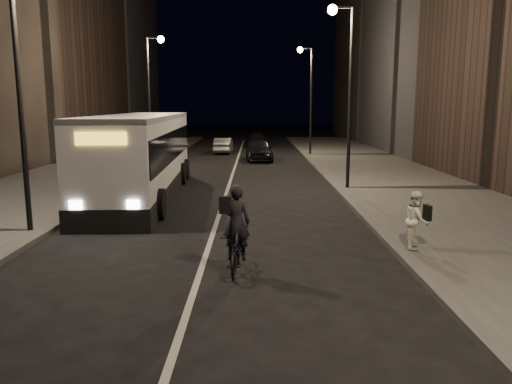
{
  "coord_description": "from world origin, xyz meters",
  "views": [
    {
      "loc": [
        1.32,
        -10.88,
        3.94
      ],
      "look_at": [
        1.34,
        3.07,
        1.5
      ],
      "focal_mm": 35.0,
      "sensor_mm": 36.0,
      "label": 1
    }
  ],
  "objects_px": {
    "streetlight_right_mid": "(345,73)",
    "streetlight_left_far": "(152,83)",
    "streetlight_left_near": "(26,55)",
    "city_bus": "(142,152)",
    "pedestrian_woman": "(417,220)",
    "streetlight_right_far": "(308,86)",
    "cyclist_on_bicycle": "(237,243)",
    "car_mid": "(223,145)",
    "car_far": "(257,140)",
    "car_near": "(259,150)"
  },
  "relations": [
    {
      "from": "city_bus",
      "to": "pedestrian_woman",
      "type": "relative_size",
      "value": 8.49
    },
    {
      "from": "streetlight_right_mid",
      "to": "streetlight_left_far",
      "type": "xyz_separation_m",
      "value": [
        -10.66,
        10.0,
        0.0
      ]
    },
    {
      "from": "pedestrian_woman",
      "to": "streetlight_left_far",
      "type": "bearing_deg",
      "value": 46.05
    },
    {
      "from": "city_bus",
      "to": "pedestrian_woman",
      "type": "height_order",
      "value": "city_bus"
    },
    {
      "from": "streetlight_right_mid",
      "to": "cyclist_on_bicycle",
      "type": "bearing_deg",
      "value": -111.25
    },
    {
      "from": "cyclist_on_bicycle",
      "to": "streetlight_left_far",
      "type": "bearing_deg",
      "value": 109.06
    },
    {
      "from": "streetlight_right_far",
      "to": "streetlight_left_far",
      "type": "distance_m",
      "value": 12.24
    },
    {
      "from": "pedestrian_woman",
      "to": "car_far",
      "type": "bearing_deg",
      "value": 24.21
    },
    {
      "from": "streetlight_right_mid",
      "to": "car_mid",
      "type": "distance_m",
      "value": 20.07
    },
    {
      "from": "streetlight_right_mid",
      "to": "city_bus",
      "type": "relative_size",
      "value": 0.61
    },
    {
      "from": "streetlight_right_mid",
      "to": "streetlight_right_far",
      "type": "height_order",
      "value": "same"
    },
    {
      "from": "streetlight_right_far",
      "to": "cyclist_on_bicycle",
      "type": "distance_m",
      "value": 28.22
    },
    {
      "from": "streetlight_right_mid",
      "to": "streetlight_right_far",
      "type": "xyz_separation_m",
      "value": [
        0.0,
        16.0,
        0.0
      ]
    },
    {
      "from": "car_near",
      "to": "streetlight_left_far",
      "type": "bearing_deg",
      "value": -160.03
    },
    {
      "from": "streetlight_right_mid",
      "to": "car_mid",
      "type": "xyz_separation_m",
      "value": [
        -6.65,
        18.33,
        -4.72
      ]
    },
    {
      "from": "streetlight_right_mid",
      "to": "streetlight_left_near",
      "type": "xyz_separation_m",
      "value": [
        -10.66,
        -8.0,
        0.0
      ]
    },
    {
      "from": "car_mid",
      "to": "car_far",
      "type": "relative_size",
      "value": 0.84
    },
    {
      "from": "streetlight_left_near",
      "to": "cyclist_on_bicycle",
      "type": "xyz_separation_m",
      "value": [
        6.2,
        -3.47,
        -4.65
      ]
    },
    {
      "from": "car_near",
      "to": "car_mid",
      "type": "height_order",
      "value": "car_near"
    },
    {
      "from": "streetlight_right_far",
      "to": "streetlight_left_near",
      "type": "distance_m",
      "value": 26.26
    },
    {
      "from": "city_bus",
      "to": "pedestrian_woman",
      "type": "distance_m",
      "value": 12.65
    },
    {
      "from": "pedestrian_woman",
      "to": "car_mid",
      "type": "xyz_separation_m",
      "value": [
        -6.92,
        28.33,
        -0.3
      ]
    },
    {
      "from": "streetlight_right_mid",
      "to": "car_far",
      "type": "bearing_deg",
      "value": 98.95
    },
    {
      "from": "streetlight_right_far",
      "to": "car_mid",
      "type": "bearing_deg",
      "value": 160.67
    },
    {
      "from": "streetlight_left_near",
      "to": "city_bus",
      "type": "bearing_deg",
      "value": 75.34
    },
    {
      "from": "streetlight_left_near",
      "to": "car_near",
      "type": "relative_size",
      "value": 1.77
    },
    {
      "from": "pedestrian_woman",
      "to": "streetlight_right_mid",
      "type": "bearing_deg",
      "value": 18.93
    },
    {
      "from": "streetlight_right_mid",
      "to": "streetlight_left_far",
      "type": "bearing_deg",
      "value": 136.84
    },
    {
      "from": "city_bus",
      "to": "pedestrian_woman",
      "type": "xyz_separation_m",
      "value": [
        9.2,
        -8.62,
        -0.98
      ]
    },
    {
      "from": "streetlight_right_mid",
      "to": "pedestrian_woman",
      "type": "relative_size",
      "value": 5.22
    },
    {
      "from": "streetlight_left_near",
      "to": "streetlight_left_far",
      "type": "xyz_separation_m",
      "value": [
        0.0,
        18.0,
        0.0
      ]
    },
    {
      "from": "streetlight_right_far",
      "to": "car_far",
      "type": "bearing_deg",
      "value": 114.42
    },
    {
      "from": "streetlight_right_far",
      "to": "streetlight_left_near",
      "type": "xyz_separation_m",
      "value": [
        -10.66,
        -24.0,
        0.0
      ]
    },
    {
      "from": "city_bus",
      "to": "cyclist_on_bicycle",
      "type": "distance_m",
      "value": 11.1
    },
    {
      "from": "cyclist_on_bicycle",
      "to": "car_near",
      "type": "xyz_separation_m",
      "value": [
        0.71,
        24.34,
        0.07
      ]
    },
    {
      "from": "streetlight_right_mid",
      "to": "streetlight_right_far",
      "type": "bearing_deg",
      "value": 90.0
    },
    {
      "from": "streetlight_right_mid",
      "to": "city_bus",
      "type": "bearing_deg",
      "value": -171.22
    },
    {
      "from": "streetlight_right_mid",
      "to": "cyclist_on_bicycle",
      "type": "distance_m",
      "value": 13.16
    },
    {
      "from": "streetlight_left_near",
      "to": "cyclist_on_bicycle",
      "type": "relative_size",
      "value": 3.78
    },
    {
      "from": "streetlight_right_mid",
      "to": "car_mid",
      "type": "height_order",
      "value": "streetlight_right_mid"
    },
    {
      "from": "streetlight_right_far",
      "to": "car_far",
      "type": "distance_m",
      "value": 10.45
    },
    {
      "from": "cyclist_on_bicycle",
      "to": "car_mid",
      "type": "height_order",
      "value": "cyclist_on_bicycle"
    },
    {
      "from": "cyclist_on_bicycle",
      "to": "car_near",
      "type": "distance_m",
      "value": 24.35
    },
    {
      "from": "car_mid",
      "to": "streetlight_right_mid",
      "type": "bearing_deg",
      "value": 111.46
    },
    {
      "from": "streetlight_left_near",
      "to": "car_near",
      "type": "height_order",
      "value": "streetlight_left_near"
    },
    {
      "from": "car_mid",
      "to": "car_far",
      "type": "height_order",
      "value": "car_far"
    },
    {
      "from": "streetlight_right_far",
      "to": "car_near",
      "type": "height_order",
      "value": "streetlight_right_far"
    },
    {
      "from": "streetlight_right_mid",
      "to": "car_near",
      "type": "relative_size",
      "value": 1.77
    },
    {
      "from": "streetlight_right_mid",
      "to": "pedestrian_woman",
      "type": "distance_m",
      "value": 10.94
    },
    {
      "from": "streetlight_left_far",
      "to": "city_bus",
      "type": "relative_size",
      "value": 0.61
    }
  ]
}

